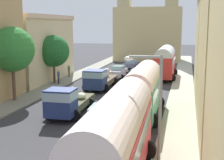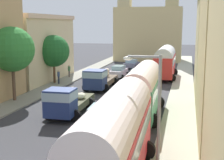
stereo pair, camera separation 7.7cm
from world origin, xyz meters
TOP-DOWN VIEW (x-y plane):
  - ground_plane at (0.00, 27.00)m, footprint 154.00×154.00m
  - sidewalk_left at (-7.25, 27.00)m, footprint 2.50×70.00m
  - sidewalk_right at (7.25, 27.00)m, footprint 2.50×70.00m
  - building_left_2 at (-10.86, 26.47)m, footprint 5.19×13.51m
  - distant_church at (0.00, 51.82)m, footprint 12.73×6.26m
  - parked_bus_0 at (4.77, 2.63)m, footprint 3.40×9.93m
  - parked_bus_1 at (4.37, 13.72)m, footprint 3.30×8.64m
  - parked_bus_2 at (4.78, 32.03)m, footprint 3.22×8.60m
  - cargo_truck_0 at (-1.30, 12.20)m, footprint 3.04×6.56m
  - cargo_truck_1 at (-1.70, 22.67)m, footprint 3.04×7.19m
  - car_0 at (-1.38, 31.33)m, footprint 2.38×4.11m
  - car_1 at (-1.23, 40.52)m, footprint 2.55×3.77m
  - car_2 at (1.84, 10.47)m, footprint 2.28×4.19m
  - car_3 at (1.51, 29.12)m, footprint 2.23×3.78m
  - pedestrian_0 at (-7.72, 29.28)m, footprint 0.39×0.39m
  - pedestrian_1 at (-7.19, 24.44)m, footprint 0.33×0.33m
  - streetlamp_near at (6.22, 4.37)m, footprint 1.84×0.28m
  - roadside_tree_1 at (-7.90, 15.66)m, footprint 4.12×4.12m
  - roadside_tree_2 at (-7.90, 24.84)m, footprint 3.80×3.80m

SIDE VIEW (x-z plane):
  - ground_plane at x=0.00m, z-range 0.00..0.00m
  - sidewalk_left at x=-7.25m, z-range 0.00..0.14m
  - sidewalk_right at x=7.25m, z-range 0.00..0.14m
  - car_2 at x=1.84m, z-range 0.01..1.48m
  - car_3 at x=1.51m, z-range 0.01..1.50m
  - car_1 at x=-1.23m, z-range 0.00..1.51m
  - car_0 at x=-1.38m, z-range 0.00..1.60m
  - pedestrian_0 at x=-7.72m, z-range 0.13..1.90m
  - pedestrian_1 at x=-7.19m, z-range 0.14..1.89m
  - cargo_truck_1 at x=-1.70m, z-range 0.04..2.46m
  - cargo_truck_0 at x=-1.30m, z-range 0.03..2.49m
  - parked_bus_1 at x=4.37m, z-range 0.22..4.23m
  - parked_bus_0 at x=4.77m, z-range 0.25..4.42m
  - parked_bus_2 at x=4.78m, z-range 0.25..4.47m
  - streetlamp_near at x=6.22m, z-range 0.63..6.39m
  - roadside_tree_2 at x=-7.90m, z-range 1.04..6.92m
  - building_left_2 at x=-10.86m, z-range 0.02..8.30m
  - roadside_tree_1 at x=-7.90m, z-range 1.40..8.36m
  - distant_church at x=0.00m, z-range -3.04..15.00m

